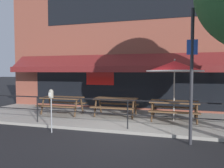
% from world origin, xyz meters
% --- Properties ---
extents(ground_plane, '(120.00, 120.00, 0.00)m').
position_xyz_m(ground_plane, '(0.00, 0.00, 0.00)').
color(ground_plane, black).
extents(patio_deck, '(15.00, 4.00, 0.10)m').
position_xyz_m(patio_deck, '(0.00, 2.00, 0.05)').
color(patio_deck, '#9E998E').
rests_on(patio_deck, ground).
extents(restaurant_building, '(15.00, 1.60, 7.41)m').
position_xyz_m(restaurant_building, '(0.00, 4.22, 3.68)').
color(restaurant_building, brown).
rests_on(restaurant_building, ground).
extents(patio_railing, '(13.84, 0.04, 0.97)m').
position_xyz_m(patio_railing, '(0.00, 0.30, 0.80)').
color(patio_railing, black).
rests_on(patio_railing, patio_deck).
extents(picnic_table_left, '(1.80, 1.42, 0.76)m').
position_xyz_m(picnic_table_left, '(-3.31, 1.92, 0.71)').
color(picnic_table_left, brown).
rests_on(picnic_table_left, patio_deck).
extents(picnic_table_centre, '(1.80, 1.42, 0.76)m').
position_xyz_m(picnic_table_centre, '(-0.92, 2.18, 0.71)').
color(picnic_table_centre, brown).
rests_on(picnic_table_centre, patio_deck).
extents(picnic_table_right, '(1.80, 1.42, 0.76)m').
position_xyz_m(picnic_table_right, '(1.46, 1.90, 0.71)').
color(picnic_table_right, brown).
rests_on(picnic_table_right, patio_deck).
extents(patio_umbrella_right, '(2.14, 2.14, 2.38)m').
position_xyz_m(patio_umbrella_right, '(1.46, 1.99, 2.18)').
color(patio_umbrella_right, '#B7B2A8').
rests_on(patio_umbrella_right, patio_deck).
extents(parking_meter_near, '(0.15, 0.16, 1.42)m').
position_xyz_m(parking_meter_near, '(-2.36, -0.50, 1.15)').
color(parking_meter_near, gray).
rests_on(parking_meter_near, ground).
extents(street_sign_pole, '(0.28, 0.09, 3.68)m').
position_xyz_m(street_sign_pole, '(1.91, -0.45, 1.89)').
color(street_sign_pole, '#2D2D33').
rests_on(street_sign_pole, ground).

